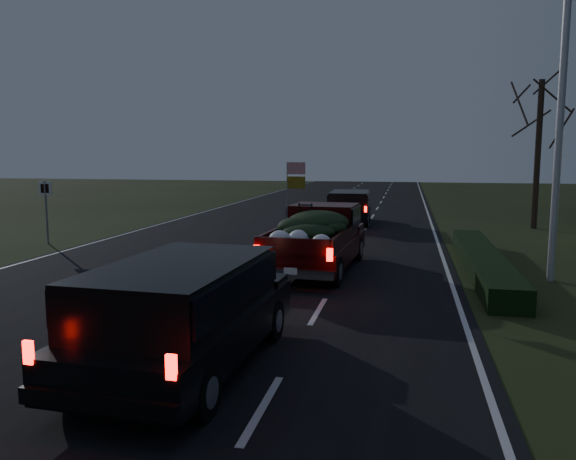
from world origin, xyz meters
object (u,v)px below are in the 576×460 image
(pickup_truck, at_px, (318,235))
(lead_suv, at_px, (350,204))
(light_pole, at_px, (563,81))
(rear_suv, at_px, (184,304))

(pickup_truck, bearing_deg, lead_suv, 94.57)
(light_pole, relative_size, pickup_truck, 1.60)
(light_pole, bearing_deg, pickup_truck, 179.18)
(lead_suv, distance_m, rear_suv, 20.30)
(pickup_truck, distance_m, rear_suv, 8.54)
(rear_suv, bearing_deg, pickup_truck, 86.85)
(pickup_truck, height_order, rear_suv, pickup_truck)
(pickup_truck, relative_size, rear_suv, 1.09)
(light_pole, xyz_separation_m, lead_suv, (-6.86, 11.90, -4.45))
(light_pole, bearing_deg, lead_suv, 119.96)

